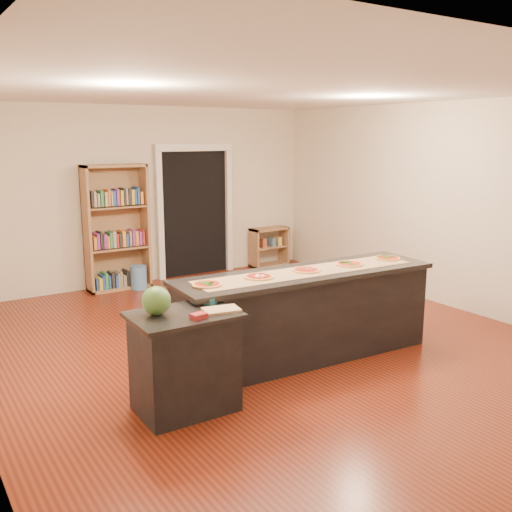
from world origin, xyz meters
TOP-DOWN VIEW (x-y plane):
  - room at (0.00, 0.00)m, footprint 6.00×7.00m
  - doorway at (0.90, 3.46)m, footprint 1.40×0.09m
  - kitchen_island at (0.15, -0.53)m, footprint 2.88×0.78m
  - side_counter at (-1.46, -0.92)m, footprint 0.89×0.65m
  - bookshelf at (-0.53, 3.28)m, footprint 0.96×0.34m
  - low_shelf at (2.31, 3.30)m, footprint 0.71×0.30m
  - waste_bin at (-0.29, 3.09)m, footprint 0.25×0.25m
  - kraft_paper at (0.15, -0.55)m, footprint 2.52×0.59m
  - watermelon at (-1.67, -0.84)m, footprint 0.24×0.24m
  - cutting_board at (-1.17, -1.04)m, footprint 0.34×0.26m
  - package_red at (-1.42, -1.13)m, footprint 0.14×0.11m
  - package_teal at (-1.14, -0.78)m, footprint 0.15×0.15m
  - pizza_a at (-1.00, -0.48)m, footprint 0.28×0.28m
  - pizza_b at (-0.42, -0.50)m, footprint 0.30×0.30m
  - pizza_c at (0.15, -0.53)m, footprint 0.29×0.29m
  - pizza_d at (0.72, -0.56)m, footprint 0.31×0.31m
  - pizza_e at (1.30, -0.57)m, footprint 0.29×0.29m

SIDE VIEW (x-z plane):
  - waste_bin at x=-0.29m, z-range 0.00..0.36m
  - low_shelf at x=2.31m, z-range 0.00..0.71m
  - side_counter at x=-1.46m, z-range 0.00..0.88m
  - kitchen_island at x=0.15m, z-range 0.00..0.95m
  - cutting_board at x=-1.17m, z-range 0.88..0.90m
  - package_red at x=-1.42m, z-range 0.88..0.92m
  - package_teal at x=-1.14m, z-range 0.88..0.93m
  - kraft_paper at x=0.15m, z-range 0.95..0.95m
  - bookshelf at x=-0.53m, z-range 0.00..1.92m
  - pizza_d at x=0.72m, z-range 0.95..0.97m
  - pizza_e at x=1.30m, z-range 0.95..0.97m
  - pizza_b at x=-0.42m, z-range 0.95..0.97m
  - pizza_c at x=0.15m, z-range 0.95..0.97m
  - pizza_a at x=-1.00m, z-range 0.95..0.97m
  - watermelon at x=-1.67m, z-range 0.88..1.12m
  - doorway at x=0.90m, z-range 0.10..2.31m
  - room at x=0.00m, z-range 0.00..2.80m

